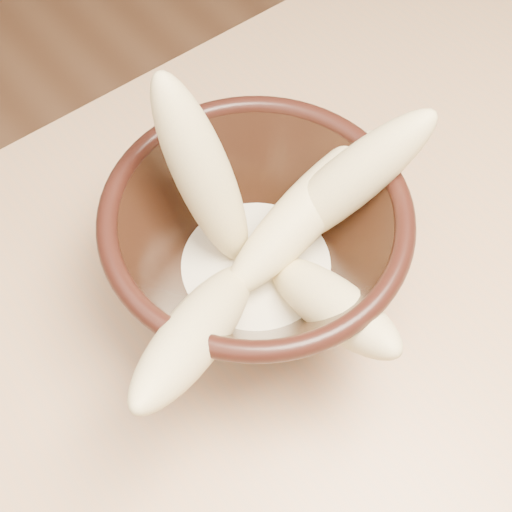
{
  "coord_description": "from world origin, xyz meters",
  "views": [
    {
      "loc": [
        -0.36,
        -0.13,
        1.3
      ],
      "look_at": [
        -0.18,
        0.11,
        0.81
      ],
      "focal_mm": 50.0,
      "sensor_mm": 36.0,
      "label": 1
    }
  ],
  "objects": [
    {
      "name": "bowl",
      "position": [
        -0.18,
        0.11,
        0.82
      ],
      "size": [
        0.24,
        0.24,
        0.13
      ],
      "rotation": [
        0.0,
        0.0,
        0.28
      ],
      "color": "black",
      "rests_on": "table"
    },
    {
      "name": "banana_across",
      "position": [
        -0.13,
        0.11,
        0.84
      ],
      "size": [
        0.19,
        0.07,
        0.08
      ],
      "primitive_type": "ellipsoid",
      "rotation": [
        1.36,
        0.0,
        1.73
      ],
      "color": "#F0D98E",
      "rests_on": "bowl"
    },
    {
      "name": "banana_front",
      "position": [
        -0.17,
        0.03,
        0.83
      ],
      "size": [
        0.05,
        0.16,
        0.11
      ],
      "primitive_type": "ellipsoid",
      "rotation": [
        1.1,
        0.0,
        -0.05
      ],
      "color": "#F0D98E",
      "rests_on": "bowl"
    },
    {
      "name": "table",
      "position": [
        0.0,
        0.0,
        0.67
      ],
      "size": [
        1.2,
        0.8,
        0.75
      ],
      "color": "tan",
      "rests_on": "ground"
    },
    {
      "name": "banana_upright",
      "position": [
        -0.19,
        0.16,
        0.88
      ],
      "size": [
        0.06,
        0.12,
        0.18
      ],
      "primitive_type": "ellipsoid",
      "rotation": [
        0.4,
        0.0,
        3.34
      ],
      "color": "#F0D98E",
      "rests_on": "bowl"
    },
    {
      "name": "milk_puddle",
      "position": [
        -0.18,
        0.11,
        0.79
      ],
      "size": [
        0.13,
        0.13,
        0.02
      ],
      "primitive_type": "cylinder",
      "color": "beige",
      "rests_on": "bowl"
    },
    {
      "name": "banana_right",
      "position": [
        -0.1,
        0.1,
        0.86
      ],
      "size": [
        0.16,
        0.1,
        0.16
      ],
      "primitive_type": "ellipsoid",
      "rotation": [
        0.79,
        0.0,
        1.2
      ],
      "color": "#F0D98E",
      "rests_on": "bowl"
    },
    {
      "name": "banana_left",
      "position": [
        -0.26,
        0.07,
        0.85
      ],
      "size": [
        0.19,
        0.14,
        0.14
      ],
      "primitive_type": "ellipsoid",
      "rotation": [
        1.0,
        0.0,
        -1.03
      ],
      "color": "#F0D98E",
      "rests_on": "bowl"
    }
  ]
}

